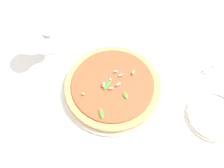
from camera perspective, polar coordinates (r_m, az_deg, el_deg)
ground_plane at (r=0.88m, az=1.86°, el=0.46°), size 6.00×6.00×0.00m
pizza_arugula_main at (r=0.86m, az=-0.00°, el=-0.43°), size 0.33×0.33×0.05m
wine_glass at (r=0.88m, az=-13.81°, el=10.90°), size 0.09×0.09×0.17m
napkin at (r=1.00m, az=22.49°, el=4.22°), size 0.13×0.10×0.01m
fork at (r=0.99m, az=22.28°, el=4.18°), size 0.21×0.07×0.00m
side_plate_white at (r=0.88m, az=21.18°, el=-6.44°), size 0.17×0.17×0.02m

